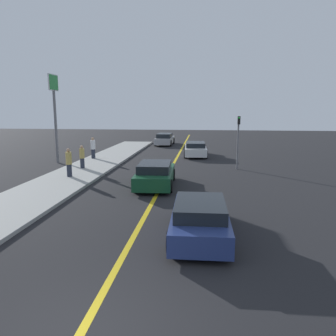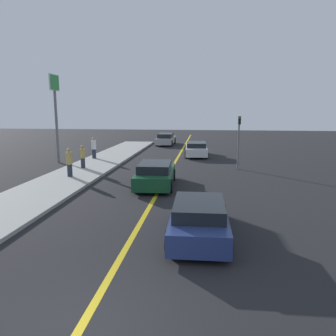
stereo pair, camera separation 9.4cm
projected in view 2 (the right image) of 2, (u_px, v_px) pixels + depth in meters
name	position (u px, v px, depth m)	size (l,w,h in m)	color
road_center_line	(172.00, 168.00, 23.58)	(0.20, 60.00, 0.01)	gold
sidewalk_left	(92.00, 167.00, 23.59)	(3.54, 34.74, 0.16)	#9E9E99
car_near_right_lane	(199.00, 218.00, 10.82)	(2.01, 4.44, 1.27)	navy
car_ahead_center	(155.00, 174.00, 17.93)	(2.17, 4.72, 1.32)	#144728
car_far_distant	(196.00, 149.00, 29.21)	(2.15, 4.61, 1.26)	silver
car_parked_left_lot	(166.00, 139.00, 38.26)	(2.01, 4.80, 1.34)	#9E9EA3
pedestrian_mid_group	(69.00, 162.00, 19.66)	(0.35, 0.35, 1.72)	#282D3D
pedestrian_far_standing	(83.00, 157.00, 22.53)	(0.34, 0.34, 1.58)	#282D3D
pedestrian_by_sign	(94.00, 148.00, 26.88)	(0.38, 0.38, 1.74)	#282D3D
traffic_light	(239.00, 137.00, 22.59)	(0.18, 0.40, 3.69)	slate
roadside_sign	(55.00, 100.00, 24.91)	(0.20, 1.54, 6.74)	slate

